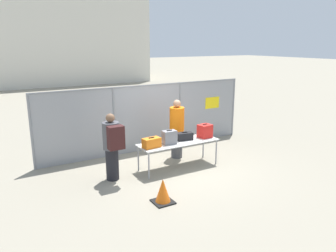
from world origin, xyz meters
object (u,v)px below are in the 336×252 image
Objects in this scene: security_worker_near at (177,128)px; utility_trailer at (155,120)px; inspection_table at (178,144)px; traveler_hooded at (112,145)px; suitcase_orange at (152,143)px; suitcase_black at (185,136)px; suitcase_red at (205,131)px; traffic_cone at (163,192)px; suitcase_grey at (169,137)px.

security_worker_near is 3.34m from utility_trailer.
inspection_table is at bearing -109.29° from utility_trailer.
traveler_hooded is (-1.88, 0.08, 0.25)m from inspection_table.
suitcase_orange is 1.02× the size of suitcase_black.
suitcase_red is 0.23× the size of traveler_hooded.
suitcase_orange reaches higher than traffic_cone.
utility_trailer is (0.48, 3.90, -0.52)m from suitcase_red.
traveler_hooded is at bearing 176.06° from suitcase_grey.
suitcase_grey is 1.03m from security_worker_near.
suitcase_red is 0.09× the size of utility_trailer.
inspection_table is 4.70× the size of suitcase_orange.
suitcase_red is at bearing -7.18° from suitcase_black.
suitcase_red is 3.96m from utility_trailer.
utility_trailer is at bearing 26.91° from traveler_hooded.
suitcase_red is at bearing -97.01° from utility_trailer.
traveler_hooded is at bearing 179.90° from suitcase_black.
suitcase_black is 0.67m from security_worker_near.
suitcase_black reaches higher than utility_trailer.
suitcase_black is (0.24, 0.07, 0.15)m from inspection_table.
security_worker_near is at bearing -106.98° from utility_trailer.
suitcase_grey is 1.57m from traveler_hooded.
security_worker_near is at bearing 52.39° from traffic_cone.
suitcase_orange is 1.21× the size of suitcase_red.
suitcase_red is 2.85m from traffic_cone.
security_worker_near reaches higher than suitcase_orange.
inspection_table is at bearing 48.88° from traffic_cone.
inspection_table is at bearing 42.58° from security_worker_near.
utility_trailer is at bearing 70.71° from inspection_table.
suitcase_orange is at bearing -175.71° from inspection_table.
security_worker_near reaches higher than suitcase_black.
security_worker_near reaches higher than traveler_hooded.
traveler_hooded reaches higher than suitcase_red.
utility_trailer is at bearing 63.34° from traffic_cone.
suitcase_red reaches higher than suitcase_grey.
inspection_table is 1.33× the size of traveler_hooded.
suitcase_grey is 2.01m from traffic_cone.
inspection_table is 4.80× the size of suitcase_black.
suitcase_grey reaches higher than traffic_cone.
suitcase_black reaches higher than traffic_cone.
suitcase_red is 2.76m from traveler_hooded.
security_worker_near is (0.70, 0.76, -0.01)m from suitcase_grey.
security_worker_near is at bearing 123.55° from suitcase_red.
suitcase_orange is 1.73m from traffic_cone.
inspection_table is at bearing -25.02° from traveler_hooded.
traveler_hooded is at bearing 106.26° from traffic_cone.
security_worker_near is (2.27, 0.65, -0.03)m from traveler_hooded.
utility_trailer is at bearing 66.93° from suitcase_grey.
suitcase_red is at bearing 34.90° from traffic_cone.
suitcase_grey is (-0.31, -0.03, 0.23)m from inspection_table.
inspection_table is 0.39m from suitcase_grey.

